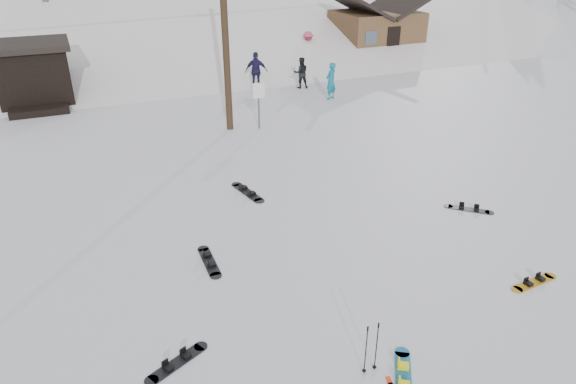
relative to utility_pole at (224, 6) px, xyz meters
name	(u,v)px	position (x,y,z in m)	size (l,w,h in m)	color
ski_slope	(110,120)	(-2.00, 41.00, -16.68)	(60.00, 75.00, 45.00)	white
ridge_right	(411,87)	(36.00, 36.00, -15.68)	(34.00, 85.00, 36.00)	silver
treeline_right	(451,7)	(34.00, 28.00, -4.68)	(20.00, 60.00, 10.00)	black
utility_pole	(224,6)	(0.00, 0.00, 0.00)	(2.00, 0.26, 9.00)	#3A2819
trail_sign	(259,97)	(1.10, -0.42, -3.41)	(0.50, 0.09, 1.85)	#595B60
lift_hut	(34,73)	(-7.00, 6.94, -3.32)	(3.40, 4.10, 2.75)	black
cabin	(376,31)	(13.00, 10.00, -3.20)	(5.39, 4.40, 3.77)	brown
hero_snowboard	(403,377)	(-1.19, -13.64, -4.65)	(0.94, 1.29, 0.10)	#18709D
ski_poles	(371,348)	(-1.65, -13.27, -4.14)	(0.29, 0.08, 1.05)	black
board_scatter_a	(177,362)	(-4.75, -11.73, -4.66)	(1.25, 0.72, 0.10)	black
board_scatter_b	(209,261)	(-3.34, -8.83, -4.65)	(0.30, 1.48, 0.10)	black
board_scatter_d	(469,209)	(4.10, -9.21, -4.66)	(1.07, 1.02, 0.10)	black
board_scatter_e	(534,282)	(3.09, -12.51, -4.66)	(1.33, 0.33, 0.09)	#C88916
board_scatter_f	(247,192)	(-1.28, -5.71, -4.65)	(0.57, 1.62, 0.12)	black
skier_teal	(331,81)	(5.66, 2.15, -3.83)	(0.62, 0.41, 1.71)	#0D6F85
skier_dark	(301,73)	(5.20, 4.51, -3.91)	(0.75, 0.58, 1.54)	black
skier_pink	(308,48)	(7.91, 9.38, -3.73)	(1.22, 0.70, 1.90)	#C04361
skier_navy	(256,71)	(3.04, 5.11, -3.75)	(1.09, 0.45, 1.86)	#1B183D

